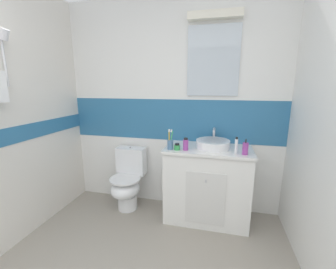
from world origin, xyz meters
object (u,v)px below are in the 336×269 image
sink_basin (213,144)px  toothbrush_cup (170,143)px  toilet (128,181)px  toothpaste_tube_upright (236,146)px  lotion_bottle_short (186,144)px  hair_gel_jar (177,147)px  soap_dispenser (245,149)px

sink_basin → toothbrush_cup: size_ratio=1.87×
sink_basin → toilet: 1.15m
toilet → toothpaste_tube_upright: (1.25, -0.15, 0.58)m
toothbrush_cup → toothpaste_tube_upright: size_ratio=1.29×
toilet → toothpaste_tube_upright: toothpaste_tube_upright is taller
toothbrush_cup → sink_basin: bearing=20.0°
sink_basin → toothpaste_tube_upright: sink_basin is taller
toothbrush_cup → lotion_bottle_short: (0.16, 0.01, -0.00)m
lotion_bottle_short → hair_gel_jar: (-0.09, -0.01, -0.03)m
toothpaste_tube_upright → sink_basin: bearing=146.0°
lotion_bottle_short → toothpaste_tube_upright: (0.51, -0.01, 0.02)m
sink_basin → hair_gel_jar: bearing=-156.0°
toothbrush_cup → toilet: bearing=164.8°
sink_basin → toothpaste_tube_upright: 0.28m
sink_basin → toilet: bearing=-179.8°
toothpaste_tube_upright → hair_gel_jar: bearing=-179.4°
toothbrush_cup → soap_dispenser: size_ratio=1.36×
toothbrush_cup → lotion_bottle_short: toothbrush_cup is taller
toothbrush_cup → lotion_bottle_short: bearing=3.5°
toothpaste_tube_upright → hair_gel_jar: 0.60m
soap_dispenser → hair_gel_jar: soap_dispenser is taller
toilet → hair_gel_jar: size_ratio=10.77×
toilet → toothpaste_tube_upright: bearing=-7.0°
toilet → soap_dispenser: (1.33, -0.16, 0.56)m
lotion_bottle_short → toothpaste_tube_upright: toothpaste_tube_upright is taller
soap_dispenser → toothpaste_tube_upright: toothpaste_tube_upright is taller
toilet → toothpaste_tube_upright: size_ratio=4.51×
toilet → soap_dispenser: soap_dispenser is taller
soap_dispenser → lotion_bottle_short: 0.59m
soap_dispenser → lotion_bottle_short: bearing=178.4°
toothbrush_cup → hair_gel_jar: (0.08, -0.00, -0.03)m
toothpaste_tube_upright → toilet: bearing=173.0°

